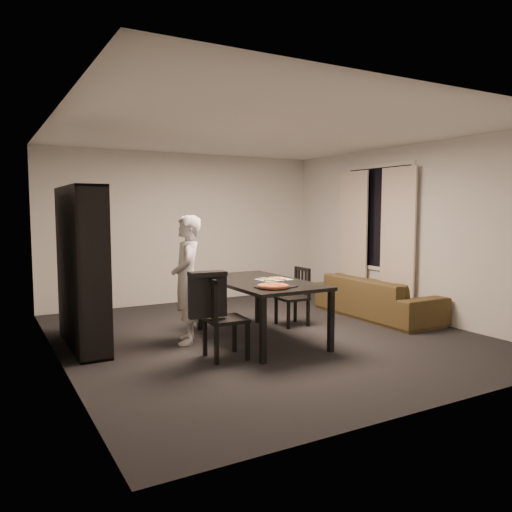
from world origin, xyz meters
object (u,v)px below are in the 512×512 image
chair_right (297,292)px  person (187,280)px  dining_table (260,286)px  pepperoni_pizza (273,286)px  sofa (377,297)px  bookshelf (82,267)px  baking_tray (276,287)px  chair_left (218,313)px

chair_right → person: size_ratio=0.52×
dining_table → person: person is taller
pepperoni_pizza → chair_right: bearing=45.6°
dining_table → sofa: 2.28m
bookshelf → dining_table: size_ratio=1.05×
chair_right → baking_tray: chair_right is taller
dining_table → chair_left: chair_left is taller
dining_table → sofa: bearing=7.8°
chair_left → baking_tray: chair_left is taller
dining_table → chair_left: bearing=-149.1°
bookshelf → chair_left: size_ratio=2.11×
pepperoni_pizza → chair_left: bearing=169.3°
dining_table → chair_left: 0.94m
chair_right → baking_tray: size_ratio=2.04×
chair_right → sofa: chair_right is taller
person → baking_tray: (0.73, -0.89, -0.02)m
chair_left → sofa: chair_left is taller
bookshelf → baking_tray: size_ratio=4.75×
dining_table → baking_tray: size_ratio=4.51×
sofa → pepperoni_pizza: bearing=110.5°
bookshelf → dining_table: bookshelf is taller
bookshelf → person: bookshelf is taller
dining_table → baking_tray: baking_tray is taller
bookshelf → sofa: (4.20, -0.47, -0.65)m
bookshelf → sofa: 4.28m
chair_right → baking_tray: (-0.97, -1.02, 0.29)m
person → baking_tray: size_ratio=3.91×
dining_table → pepperoni_pizza: pepperoni_pizza is taller
bookshelf → person: (1.14, -0.45, -0.17)m
chair_left → pepperoni_pizza: (0.62, -0.12, 0.26)m
bookshelf → chair_left: bookshelf is taller
pepperoni_pizza → person: bearing=126.1°
chair_right → baking_tray: bearing=-43.2°
chair_left → sofa: 3.12m
pepperoni_pizza → bookshelf: bearing=143.0°
person → baking_tray: person is taller
bookshelf → chair_left: 1.78m
chair_right → person: person is taller
person → baking_tray: 1.15m
chair_left → pepperoni_pizza: chair_left is taller
chair_right → baking_tray: 1.44m
dining_table → sofa: dining_table is taller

